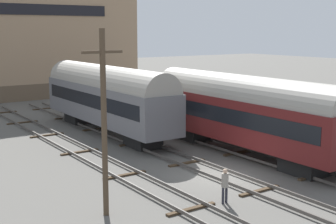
{
  "coord_description": "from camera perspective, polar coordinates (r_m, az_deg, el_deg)",
  "views": [
    {
      "loc": [
        -16.23,
        -18.63,
        7.86
      ],
      "look_at": [
        2.12,
        8.09,
        2.2
      ],
      "focal_mm": 50.0,
      "sensor_mm": 36.0,
      "label": 1
    }
  ],
  "objects": [
    {
      "name": "train_car_grey",
      "position": [
        36.18,
        -7.5,
        2.04
      ],
      "size": [
        3.13,
        16.24,
        5.25
      ],
      "color": "black",
      "rests_on": "ground"
    },
    {
      "name": "station_platform",
      "position": [
        30.74,
        16.14,
        -3.49
      ],
      "size": [
        2.98,
        11.82,
        1.03
      ],
      "color": "brown",
      "rests_on": "ground"
    },
    {
      "name": "utility_pole",
      "position": [
        19.68,
        -7.81,
        -1.09
      ],
      "size": [
        1.8,
        0.24,
        7.95
      ],
      "color": "#473828",
      "rests_on": "ground"
    },
    {
      "name": "track_left",
      "position": [
        23.46,
        -1.65,
        -9.3
      ],
      "size": [
        2.6,
        60.0,
        0.26
      ],
      "color": "#4C4742",
      "rests_on": "ground"
    },
    {
      "name": "ground_plane",
      "position": [
        25.93,
        6.32,
        -7.8
      ],
      "size": [
        200.0,
        200.0,
        0.0
      ],
      "primitive_type": "plane",
      "color": "#56544F"
    },
    {
      "name": "track_middle",
      "position": [
        25.89,
        6.33,
        -7.5
      ],
      "size": [
        2.6,
        60.0,
        0.26
      ],
      "color": "#4C4742",
      "rests_on": "ground"
    },
    {
      "name": "track_right",
      "position": [
        28.74,
        12.79,
        -5.92
      ],
      "size": [
        2.6,
        60.0,
        0.26
      ],
      "color": "#4C4742",
      "rests_on": "ground"
    },
    {
      "name": "bench",
      "position": [
        29.62,
        18.64,
        -2.99
      ],
      "size": [
        1.4,
        0.4,
        0.91
      ],
      "color": "brown",
      "rests_on": "station_platform"
    },
    {
      "name": "person_worker",
      "position": [
        21.77,
        6.95,
        -8.56
      ],
      "size": [
        0.32,
        0.32,
        1.66
      ],
      "color": "#282833",
      "rests_on": "ground"
    },
    {
      "name": "train_car_maroon",
      "position": [
        30.09,
        9.02,
        0.28
      ],
      "size": [
        3.02,
        15.67,
        5.12
      ],
      "color": "black",
      "rests_on": "ground"
    }
  ]
}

